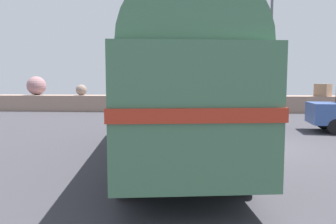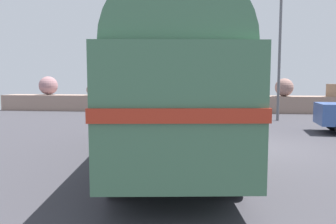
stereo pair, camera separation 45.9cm
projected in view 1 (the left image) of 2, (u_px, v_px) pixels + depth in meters
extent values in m
cube|color=#38363C|center=(245.00, 146.00, 10.41)|extent=(32.00, 26.00, 0.02)
cube|color=gray|center=(217.00, 104.00, 22.07)|extent=(31.36, 1.80, 1.10)
sphere|color=gray|center=(36.00, 86.00, 23.02)|extent=(1.31, 1.31, 1.31)
sphere|color=gray|center=(81.00, 90.00, 22.52)|extent=(0.74, 0.74, 0.74)
sphere|color=gray|center=(115.00, 89.00, 22.23)|extent=(0.84, 0.84, 0.84)
cube|color=gray|center=(169.00, 87.00, 22.00)|extent=(1.30, 1.33, 1.10)
cube|color=gray|center=(212.00, 89.00, 22.23)|extent=(1.28, 1.29, 0.90)
sphere|color=#926C64|center=(273.00, 87.00, 21.36)|extent=(1.15, 1.15, 1.15)
cube|color=#A27C5F|center=(323.00, 90.00, 21.07)|extent=(1.15, 1.15, 0.80)
cube|color=gold|center=(332.00, 131.00, 13.57)|extent=(0.12, 4.40, 0.01)
cylinder|color=black|center=(134.00, 128.00, 11.14)|extent=(0.41, 0.99, 0.96)
cylinder|color=black|center=(199.00, 127.00, 11.28)|extent=(0.41, 0.99, 0.96)
cylinder|color=black|center=(124.00, 168.00, 5.96)|extent=(0.41, 0.99, 0.96)
cylinder|color=black|center=(243.00, 166.00, 6.10)|extent=(0.41, 0.99, 0.96)
cube|color=#416C4F|center=(173.00, 101.00, 8.52)|extent=(3.55, 8.65, 2.10)
cylinder|color=#416C4F|center=(173.00, 60.00, 8.42)|extent=(3.30, 8.29, 2.20)
cube|color=#B02F1C|center=(173.00, 99.00, 8.51)|extent=(3.61, 8.74, 0.20)
cube|color=black|center=(173.00, 78.00, 8.46)|extent=(3.54, 8.32, 0.64)
cube|color=silver|center=(164.00, 116.00, 12.84)|extent=(2.28, 0.48, 0.28)
cylinder|color=black|center=(336.00, 127.00, 12.58)|extent=(0.64, 0.26, 0.62)
cylinder|color=black|center=(324.00, 122.00, 14.08)|extent=(0.64, 0.26, 0.62)
cylinder|color=#5B5B60|center=(270.00, 58.00, 17.05)|extent=(0.14, 0.14, 6.54)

